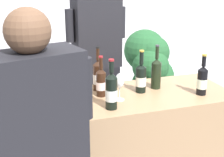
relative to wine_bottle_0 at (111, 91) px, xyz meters
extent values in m
cube|color=white|center=(-0.03, 2.79, 0.36)|extent=(8.00, 0.10, 2.80)
cube|color=#9E7A56|center=(-0.03, 0.19, -0.58)|extent=(2.06, 0.65, 0.91)
cylinder|color=black|center=(0.00, 0.00, -0.02)|extent=(0.08, 0.08, 0.22)
cone|color=black|center=(0.00, 0.00, 0.11)|extent=(0.08, 0.08, 0.04)
cylinder|color=black|center=(0.00, 0.00, 0.17)|extent=(0.03, 0.03, 0.08)
cylinder|color=maroon|center=(0.00, 0.00, 0.21)|extent=(0.04, 0.04, 0.01)
cylinder|color=silver|center=(0.00, 0.00, -0.03)|extent=(0.08, 0.08, 0.08)
cylinder|color=black|center=(-0.41, 0.03, -0.03)|extent=(0.08, 0.08, 0.21)
cone|color=black|center=(-0.41, 0.03, 0.10)|extent=(0.08, 0.08, 0.04)
cylinder|color=black|center=(-0.41, 0.03, 0.16)|extent=(0.03, 0.03, 0.08)
cylinder|color=#B79333|center=(-0.41, 0.03, 0.20)|extent=(0.04, 0.04, 0.01)
cylinder|color=black|center=(0.46, 0.28, -0.03)|extent=(0.08, 0.08, 0.21)
cone|color=black|center=(0.46, 0.28, 0.10)|extent=(0.08, 0.08, 0.03)
cylinder|color=black|center=(0.46, 0.28, 0.16)|extent=(0.03, 0.03, 0.10)
cylinder|color=#333338|center=(0.46, 0.28, 0.22)|extent=(0.03, 0.03, 0.01)
cylinder|color=black|center=(0.31, 0.23, -0.03)|extent=(0.08, 0.08, 0.19)
cone|color=black|center=(0.31, 0.23, 0.08)|extent=(0.08, 0.08, 0.03)
cylinder|color=black|center=(0.31, 0.23, 0.14)|extent=(0.03, 0.03, 0.10)
cylinder|color=#B79333|center=(0.31, 0.23, 0.20)|extent=(0.04, 0.04, 0.01)
cylinder|color=silver|center=(0.31, 0.23, -0.04)|extent=(0.08, 0.08, 0.07)
cylinder|color=black|center=(0.01, 0.38, -0.03)|extent=(0.08, 0.08, 0.20)
cone|color=black|center=(0.01, 0.38, 0.09)|extent=(0.08, 0.08, 0.04)
cylinder|color=black|center=(0.01, 0.38, 0.16)|extent=(0.03, 0.03, 0.09)
cylinder|color=black|center=(0.01, 0.38, 0.21)|extent=(0.03, 0.03, 0.01)
cylinder|color=silver|center=(0.01, 0.38, -0.04)|extent=(0.08, 0.08, 0.08)
cylinder|color=black|center=(-0.46, 0.13, -0.03)|extent=(0.08, 0.08, 0.20)
cone|color=black|center=(-0.46, 0.13, 0.08)|extent=(0.08, 0.08, 0.03)
cylinder|color=black|center=(-0.46, 0.13, 0.14)|extent=(0.03, 0.03, 0.09)
cylinder|color=black|center=(-0.46, 0.13, 0.19)|extent=(0.03, 0.03, 0.01)
cylinder|color=black|center=(-0.68, 0.28, -0.03)|extent=(0.07, 0.07, 0.20)
cone|color=black|center=(-0.68, 0.28, 0.09)|extent=(0.07, 0.07, 0.04)
cylinder|color=black|center=(-0.68, 0.28, 0.15)|extent=(0.03, 0.03, 0.08)
cylinder|color=#B79333|center=(-0.68, 0.28, 0.20)|extent=(0.03, 0.03, 0.01)
cylinder|color=silver|center=(-0.68, 0.28, -0.04)|extent=(0.07, 0.07, 0.07)
cylinder|color=black|center=(0.00, 0.25, -0.04)|extent=(0.07, 0.07, 0.18)
cone|color=black|center=(0.00, 0.25, 0.07)|extent=(0.07, 0.07, 0.03)
cylinder|color=black|center=(0.00, 0.25, 0.13)|extent=(0.03, 0.03, 0.08)
cylinder|color=maroon|center=(0.00, 0.25, 0.17)|extent=(0.03, 0.03, 0.01)
cylinder|color=silver|center=(0.00, 0.25, -0.05)|extent=(0.08, 0.08, 0.06)
cylinder|color=black|center=(-0.37, 0.35, -0.02)|extent=(0.08, 0.08, 0.21)
cone|color=black|center=(-0.37, 0.35, 0.10)|extent=(0.08, 0.08, 0.03)
cylinder|color=black|center=(-0.37, 0.35, 0.16)|extent=(0.03, 0.03, 0.09)
cylinder|color=maroon|center=(-0.37, 0.35, 0.22)|extent=(0.03, 0.03, 0.01)
cylinder|color=silver|center=(-0.37, 0.35, -0.03)|extent=(0.09, 0.09, 0.06)
cylinder|color=black|center=(-0.65, 0.08, -0.02)|extent=(0.08, 0.08, 0.21)
cone|color=black|center=(-0.65, 0.08, 0.10)|extent=(0.08, 0.08, 0.03)
cylinder|color=black|center=(-0.65, 0.08, 0.16)|extent=(0.03, 0.03, 0.10)
cylinder|color=#333338|center=(-0.65, 0.08, 0.21)|extent=(0.04, 0.04, 0.01)
cylinder|color=silver|center=(-0.65, 0.08, -0.03)|extent=(0.08, 0.08, 0.06)
cylinder|color=black|center=(0.73, 0.04, -0.03)|extent=(0.07, 0.07, 0.19)
cone|color=black|center=(0.73, 0.04, 0.08)|extent=(0.07, 0.07, 0.03)
cylinder|color=black|center=(0.73, 0.04, 0.13)|extent=(0.03, 0.03, 0.08)
cylinder|color=#B79333|center=(0.73, 0.04, 0.18)|extent=(0.04, 0.04, 0.01)
cylinder|color=silver|center=(0.73, 0.04, -0.04)|extent=(0.08, 0.08, 0.07)
cylinder|color=black|center=(-0.51, 0.34, -0.02)|extent=(0.08, 0.08, 0.21)
cone|color=black|center=(-0.51, 0.34, 0.10)|extent=(0.08, 0.08, 0.03)
cylinder|color=black|center=(-0.51, 0.34, 0.15)|extent=(0.03, 0.03, 0.08)
cylinder|color=#B79333|center=(-0.51, 0.34, 0.20)|extent=(0.03, 0.03, 0.01)
cylinder|color=silver|center=(0.10, 0.13, -0.13)|extent=(0.07, 0.07, 0.00)
cylinder|color=silver|center=(0.10, 0.13, -0.08)|extent=(0.01, 0.01, 0.09)
ellipsoid|color=silver|center=(0.10, 0.13, 0.02)|extent=(0.07, 0.07, 0.11)
ellipsoid|color=maroon|center=(0.10, 0.13, 0.00)|extent=(0.05, 0.05, 0.04)
cube|color=black|center=(0.14, 0.89, -0.56)|extent=(0.40, 0.27, 0.95)
cube|color=black|center=(0.14, 0.89, 0.23)|extent=(0.44, 0.28, 0.64)
cylinder|color=black|center=(0.39, 0.91, 0.31)|extent=(0.08, 0.08, 0.29)
cylinder|color=black|center=(-0.11, 0.87, 0.31)|extent=(0.08, 0.08, 0.29)
cube|color=black|center=(-0.54, -0.51, 0.13)|extent=(0.50, 0.35, 0.59)
sphere|color=brown|center=(-0.54, -0.51, 0.52)|extent=(0.21, 0.21, 0.21)
cylinder|color=black|center=(-0.28, -0.44, 0.20)|extent=(0.08, 0.08, 0.32)
cylinder|color=brown|center=(0.83, 1.25, -0.89)|extent=(0.34, 0.34, 0.30)
sphere|color=#23562D|center=(0.83, 1.16, -0.22)|extent=(0.41, 0.41, 0.41)
sphere|color=#23562D|center=(0.93, 1.21, -0.37)|extent=(0.40, 0.40, 0.40)
sphere|color=#23562D|center=(0.88, 1.24, -0.09)|extent=(0.37, 0.37, 0.37)
sphere|color=#23562D|center=(0.83, 1.34, -0.09)|extent=(0.48, 0.48, 0.48)
sphere|color=#23562D|center=(0.77, 1.19, -0.43)|extent=(0.28, 0.28, 0.28)
cylinder|color=#4C3823|center=(0.83, 1.25, -0.44)|extent=(0.05, 0.05, 0.60)
camera|label=1|loc=(-0.62, -1.92, 0.77)|focal=51.24mm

